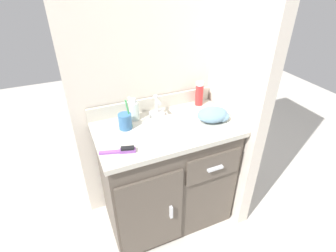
# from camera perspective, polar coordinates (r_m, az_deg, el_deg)

# --- Properties ---
(ground_plane) EXTENTS (6.00, 6.00, 0.00)m
(ground_plane) POSITION_cam_1_polar(r_m,az_deg,el_deg) (2.04, -0.28, -18.51)
(ground_plane) COLOR beige
(wall_back) EXTENTS (1.01, 0.08, 2.20)m
(wall_back) POSITION_cam_1_polar(r_m,az_deg,el_deg) (1.64, -4.56, 15.06)
(wall_back) COLOR beige
(wall_back) RESTS_ON ground_plane
(wall_right) EXTENTS (0.08, 0.56, 2.20)m
(wall_right) POSITION_cam_1_polar(r_m,az_deg,el_deg) (1.61, 15.47, 13.70)
(wall_right) COLOR beige
(wall_right) RESTS_ON ground_plane
(vanity) EXTENTS (0.83, 0.50, 0.76)m
(vanity) POSITION_cam_1_polar(r_m,az_deg,el_deg) (1.75, -0.32, -10.35)
(vanity) COLOR brown
(vanity) RESTS_ON ground_plane
(backsplash) EXTENTS (0.83, 0.02, 0.09)m
(backsplash) POSITION_cam_1_polar(r_m,az_deg,el_deg) (1.70, -3.47, 4.91)
(backsplash) COLOR beige
(backsplash) RESTS_ON vanity
(sink_faucet) EXTENTS (0.09, 0.09, 0.14)m
(sink_faucet) POSITION_cam_1_polar(r_m,az_deg,el_deg) (1.63, -2.45, 3.87)
(sink_faucet) COLOR silver
(sink_faucet) RESTS_ON vanity
(toothbrush_cup) EXTENTS (0.08, 0.08, 0.19)m
(toothbrush_cup) POSITION_cam_1_polar(r_m,az_deg,el_deg) (1.51, -9.29, 1.09)
(toothbrush_cup) COLOR teal
(toothbrush_cup) RESTS_ON vanity
(soap_dispenser) EXTENTS (0.06, 0.06, 0.14)m
(soap_dispenser) POSITION_cam_1_polar(r_m,az_deg,el_deg) (1.59, -7.36, 3.37)
(soap_dispenser) COLOR silver
(soap_dispenser) RESTS_ON vanity
(shaving_cream_can) EXTENTS (0.05, 0.05, 0.16)m
(shaving_cream_can) POSITION_cam_1_polar(r_m,az_deg,el_deg) (1.75, 6.83, 7.02)
(shaving_cream_can) COLOR red
(shaving_cream_can) RESTS_ON vanity
(hairbrush) EXTENTS (0.18, 0.08, 0.03)m
(hairbrush) POSITION_cam_1_polar(r_m,az_deg,el_deg) (1.35, -9.83, -5.26)
(hairbrush) COLOR purple
(hairbrush) RESTS_ON vanity
(hand_towel) EXTENTS (0.19, 0.15, 0.08)m
(hand_towel) POSITION_cam_1_polar(r_m,az_deg,el_deg) (1.60, 10.03, 2.40)
(hand_towel) COLOR #6B8EA8
(hand_towel) RESTS_ON vanity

